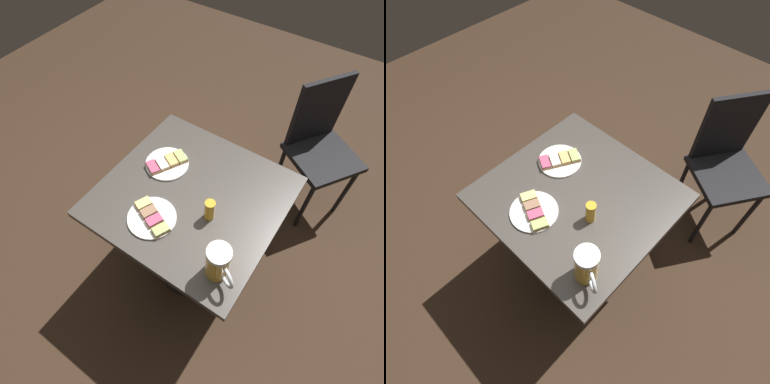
# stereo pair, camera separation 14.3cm
# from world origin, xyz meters

# --- Properties ---
(ground_plane) EXTENTS (6.00, 6.00, 0.00)m
(ground_plane) POSITION_xyz_m (0.00, 0.00, 0.00)
(ground_plane) COLOR #382619
(cafe_table) EXTENTS (0.77, 0.80, 0.78)m
(cafe_table) POSITION_xyz_m (0.00, 0.00, 0.62)
(cafe_table) COLOR black
(cafe_table) RESTS_ON ground_plane
(plate_near) EXTENTS (0.21, 0.21, 0.03)m
(plate_near) POSITION_xyz_m (0.20, -0.07, 0.79)
(plate_near) COLOR white
(plate_near) RESTS_ON cafe_table
(plate_far) EXTENTS (0.21, 0.21, 0.03)m
(plate_far) POSITION_xyz_m (-0.08, -0.20, 0.79)
(plate_far) COLOR white
(plate_far) RESTS_ON cafe_table
(beer_mug) EXTENTS (0.11, 0.14, 0.17)m
(beer_mug) POSITION_xyz_m (0.25, 0.28, 0.86)
(beer_mug) COLOR gold
(beer_mug) RESTS_ON cafe_table
(beer_glass_small) EXTENTS (0.04, 0.04, 0.10)m
(beer_glass_small) POSITION_xyz_m (0.05, 0.13, 0.83)
(beer_glass_small) COLOR gold
(beer_glass_small) RESTS_ON cafe_table
(cafe_chair) EXTENTS (0.53, 0.53, 0.92)m
(cafe_chair) POSITION_xyz_m (-0.90, 0.34, 0.54)
(cafe_chair) COLOR black
(cafe_chair) RESTS_ON ground_plane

